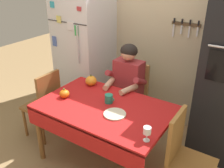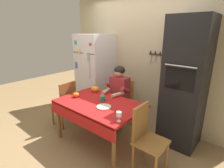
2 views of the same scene
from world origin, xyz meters
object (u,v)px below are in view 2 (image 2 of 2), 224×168
Objects in this scene: seated_person at (117,92)px; pumpkin_medium at (95,89)px; coffee_mug at (103,98)px; dining_table at (98,108)px; chair_left_side at (66,102)px; wine_glass at (119,115)px; chair_right_side at (146,135)px; refrigerator at (96,74)px; chair_behind_person at (123,100)px; pumpkin_large at (76,95)px; wall_oven at (185,84)px; serving_tray at (104,107)px.

seated_person is 0.44m from pumpkin_medium.
dining_table is at bearing -89.95° from coffee_mug.
chair_left_side is 6.76× the size of wine_glass.
chair_right_side is at bearing -6.04° from coffee_mug.
dining_table is at bearing -82.43° from seated_person.
chair_right_side is 0.50m from wine_glass.
dining_table is (0.95, -0.88, -0.24)m from refrigerator.
chair_behind_person is 0.75× the size of seated_person.
seated_person is 10.94× the size of pumpkin_large.
pumpkin_large is (0.42, -0.06, 0.27)m from chair_left_side.
pumpkin_large is at bearing -98.13° from pumpkin_medium.
pumpkin_medium is at bearing -127.42° from chair_behind_person.
chair_behind_person reaches higher than pumpkin_medium.
chair_right_side reaches higher than wine_glass.
seated_person reaches higher than pumpkin_medium.
pumpkin_large is at bearing -176.62° from chair_right_side.
wall_oven reaches higher than serving_tray.
wine_glass is 0.61× the size of serving_tray.
wall_oven is 1.27m from wine_glass.
refrigerator is 0.86× the size of wall_oven.
refrigerator is 12.76× the size of pumpkin_medium.
dining_table is at bearing -84.22° from chair_behind_person.
chair_behind_person is at bearing 107.30° from serving_tray.
serving_tray is at bearing -19.24° from dining_table.
dining_table is at bearing -38.99° from pumpkin_medium.
chair_left_side is (-0.82, -0.62, -0.23)m from seated_person.
serving_tray is (1.09, -0.05, 0.24)m from chair_left_side.
wine_glass reaches higher than coffee_mug.
wall_oven is at bearing 41.31° from dining_table.
refrigerator is 1.32m from dining_table.
seated_person is at bearing 36.92° from chair_left_side.
serving_tray is (0.19, -0.17, -0.04)m from coffee_mug.
dining_table is 0.22m from serving_tray.
dining_table is 0.61m from seated_person.
seated_person is 0.79m from pumpkin_large.
coffee_mug is at bearing -83.35° from chair_behind_person.
pumpkin_medium is (0.06, 0.41, 0.01)m from pumpkin_large.
dining_table is 12.02× the size of coffee_mug.
chair_left_side is at bearing -154.38° from wall_oven.
refrigerator reaches higher than chair_behind_person.
chair_left_side is at bearing -179.27° from chair_right_side.
wall_oven is 1.50× the size of dining_table.
chair_left_side is (-0.82, -0.81, 0.00)m from chair_behind_person.
wine_glass is 1.21m from pumpkin_medium.
wall_oven is 1.60m from pumpkin_medium.
chair_left_side reaches higher than coffee_mug.
chair_left_side is at bearing -179.19° from dining_table.
coffee_mug is (0.90, 0.12, 0.28)m from chair_left_side.
coffee_mug is at bearing 173.96° from chair_right_side.
chair_left_side is at bearing -135.54° from chair_behind_person.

